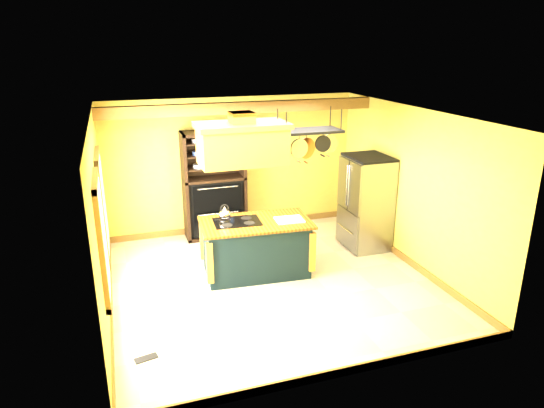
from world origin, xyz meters
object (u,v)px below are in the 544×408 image
pot_rack (309,137)px  hutch (214,195)px  kitchen_island (256,247)px  range_hood (242,142)px  refrigerator (365,205)px

pot_rack → hutch: (-1.20, 1.87, -1.42)m
pot_rack → hutch: 2.64m
kitchen_island → pot_rack: bearing=4.6°
range_hood → kitchen_island: bearing=0.3°
kitchen_island → range_hood: size_ratio=1.33×
range_hood → pot_rack: same height
refrigerator → hutch: size_ratio=0.81×
kitchen_island → refrigerator: refrigerator is taller
refrigerator → hutch: 2.93m
kitchen_island → pot_rack: 2.00m
range_hood → pot_rack: bearing=0.6°
range_hood → refrigerator: (2.46, 0.45, -1.41)m
range_hood → refrigerator: 2.87m
kitchen_island → hutch: (-0.29, 1.88, 0.36)m
pot_rack → kitchen_island: bearing=-179.3°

